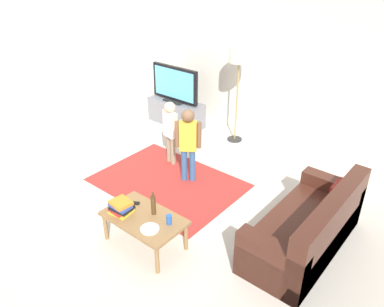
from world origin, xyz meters
TOP-DOWN VIEW (x-y plane):
  - ground at (0.00, 0.00)m, footprint 7.80×7.80m
  - wall_back at (0.00, 3.00)m, footprint 6.00×0.12m
  - wall_left at (-3.00, 0.00)m, footprint 0.12×6.00m
  - area_rug at (-0.44, 0.54)m, footprint 2.20×1.60m
  - tv_stand at (-1.83, 2.30)m, footprint 1.20×0.44m
  - tv at (-1.83, 2.28)m, footprint 1.10×0.28m
  - couch at (1.89, 0.53)m, footprint 0.80×1.80m
  - floor_lamp at (-0.48, 2.45)m, footprint 0.36×0.36m
  - child_near_tv at (-0.83, 1.04)m, footprint 0.36×0.18m
  - child_center at (-0.25, 0.81)m, footprint 0.34×0.26m
  - coffee_table at (0.29, -0.66)m, footprint 1.00×0.60m
  - book_stack at (0.02, -0.78)m, footprint 0.28×0.25m
  - bottle at (0.34, -0.54)m, footprint 0.06×0.06m
  - tv_remote at (-0.01, -0.56)m, footprint 0.17×0.13m
  - soda_can at (0.61, -0.56)m, footprint 0.07×0.07m
  - plate at (0.51, -0.78)m, footprint 0.22×0.22m

SIDE VIEW (x-z plane):
  - ground at x=0.00m, z-range 0.00..0.00m
  - area_rug at x=-0.44m, z-range 0.00..0.01m
  - tv_stand at x=-1.83m, z-range -0.01..0.49m
  - couch at x=1.89m, z-range -0.14..0.72m
  - coffee_table at x=0.29m, z-range 0.16..0.58m
  - plate at x=0.51m, z-range 0.42..0.44m
  - tv_remote at x=-0.01m, z-range 0.42..0.44m
  - soda_can at x=0.61m, z-range 0.42..0.54m
  - book_stack at x=0.02m, z-range 0.42..0.58m
  - bottle at x=0.34m, z-range 0.40..0.71m
  - child_near_tv at x=-0.83m, z-range 0.11..1.21m
  - child_center at x=-0.25m, z-range 0.12..1.32m
  - tv at x=-1.83m, z-range 0.49..1.20m
  - wall_back at x=0.00m, z-range 0.00..2.70m
  - wall_left at x=-3.00m, z-range 0.00..2.70m
  - floor_lamp at x=-0.48m, z-range 0.65..2.43m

